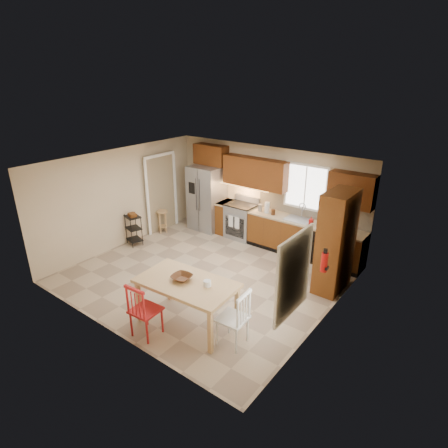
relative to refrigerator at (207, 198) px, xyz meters
name	(u,v)px	position (x,y,z in m)	size (l,w,h in m)	color
floor	(205,275)	(1.70, -2.12, -0.91)	(5.50, 5.50, 0.00)	tan
ceiling	(203,165)	(1.70, -2.12, 1.59)	(5.50, 5.00, 0.02)	silver
wall_back	(266,194)	(1.70, 0.38, 0.34)	(5.50, 0.02, 2.50)	#CCB793
wall_front	(105,269)	(1.70, -4.62, 0.34)	(5.50, 0.02, 2.50)	#CCB793
wall_left	(121,198)	(-1.05, -2.12, 0.34)	(0.02, 5.00, 2.50)	#CCB793
wall_right	(328,260)	(4.45, -2.12, 0.34)	(0.02, 5.00, 2.50)	#CCB793
refrigerator	(207,198)	(0.00, 0.00, 0.00)	(0.92, 0.75, 1.82)	gray
range_stove	(241,221)	(1.15, 0.06, -0.45)	(0.76, 0.63, 0.92)	gray
base_cabinet_narrow	(225,217)	(0.60, 0.08, -0.46)	(0.30, 0.60, 0.90)	brown
base_cabinet_run	(304,238)	(2.99, 0.08, -0.46)	(2.92, 0.60, 0.90)	brown
dishwasher	(321,249)	(3.55, -0.22, -0.46)	(0.60, 0.02, 0.78)	black
backsplash	(312,207)	(2.99, 0.36, 0.27)	(2.92, 0.03, 0.55)	beige
upper_over_fridge	(211,155)	(0.00, 0.20, 1.19)	(1.00, 0.35, 0.55)	#603010
upper_left_block	(255,173)	(1.45, 0.20, 0.92)	(1.80, 0.35, 0.75)	#603010
upper_right_block	(352,190)	(3.95, 0.20, 0.92)	(1.00, 0.35, 0.75)	#603010
window_back	(306,187)	(2.80, 0.35, 0.74)	(1.12, 0.04, 1.12)	white
sink	(298,221)	(2.80, 0.08, -0.05)	(0.62, 0.46, 0.16)	gray
undercab_glow	(244,186)	(1.15, 0.17, 0.52)	(1.60, 0.30, 0.01)	#FFBF66
soap_bottle	(311,221)	(3.18, -0.02, 0.09)	(0.09, 0.09, 0.19)	#AA0E0B
paper_towel	(267,207)	(1.95, 0.03, 0.13)	(0.12, 0.12, 0.28)	silver
canister_steel	(260,208)	(1.75, 0.03, 0.08)	(0.11, 0.11, 0.18)	gray
canister_wood	(273,212)	(2.15, 0.00, 0.06)	(0.10, 0.10, 0.14)	#4A2913
pantry	(336,242)	(4.13, -0.93, 0.14)	(0.50, 0.95, 2.10)	brown
fire_extinguisher	(324,262)	(4.33, -1.98, 0.19)	(0.12, 0.12, 0.36)	#AA0E0B
window_right	(294,275)	(4.38, -3.27, 0.54)	(0.04, 1.02, 1.32)	white
doorway	(161,194)	(-0.97, -0.82, 0.14)	(0.04, 0.95, 2.10)	#8C7A59
dining_table	(187,303)	(2.56, -3.64, -0.49)	(1.73, 0.97, 0.84)	tan
chair_red	(146,309)	(2.21, -4.29, -0.40)	(0.47, 0.47, 1.01)	#B11B1C
chair_white	(233,317)	(3.51, -3.59, -0.40)	(0.47, 0.47, 1.01)	silver
table_bowl	(182,280)	(2.45, -3.64, -0.06)	(0.35, 0.35, 0.09)	#4A2913
table_jar	(207,285)	(2.94, -3.53, -0.03)	(0.14, 0.14, 0.16)	silver
bar_stool	(163,221)	(-0.80, -1.00, -0.59)	(0.31, 0.31, 0.64)	tan
utility_cart	(134,230)	(-0.80, -2.02, -0.50)	(0.41, 0.32, 0.82)	black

